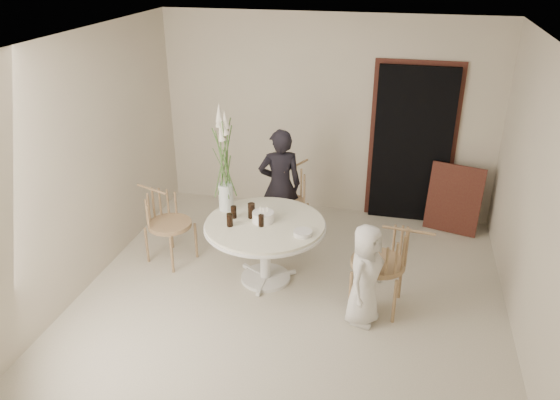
% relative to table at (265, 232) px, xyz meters
% --- Properties ---
extents(ground, '(4.50, 4.50, 0.00)m').
position_rel_table_xyz_m(ground, '(0.35, -0.25, -0.62)').
color(ground, beige).
rests_on(ground, ground).
extents(room_shell, '(4.50, 4.50, 4.50)m').
position_rel_table_xyz_m(room_shell, '(0.35, -0.25, 1.00)').
color(room_shell, silver).
rests_on(room_shell, ground).
extents(doorway, '(1.00, 0.10, 2.10)m').
position_rel_table_xyz_m(doorway, '(1.50, 1.94, 0.43)').
color(doorway, black).
rests_on(doorway, ground).
extents(door_trim, '(1.12, 0.03, 2.22)m').
position_rel_table_xyz_m(door_trim, '(1.50, 1.98, 0.49)').
color(door_trim, '#50291B').
rests_on(door_trim, ground).
extents(table, '(1.33, 1.33, 0.73)m').
position_rel_table_xyz_m(table, '(0.00, 0.00, 0.00)').
color(table, white).
rests_on(table, ground).
extents(picture_frame, '(0.71, 0.37, 0.90)m').
position_rel_table_xyz_m(picture_frame, '(2.10, 1.70, -0.17)').
color(picture_frame, '#50291B').
rests_on(picture_frame, ground).
extents(chair_far, '(0.68, 0.70, 0.97)m').
position_rel_table_xyz_m(chair_far, '(0.05, 1.04, 0.01)').
color(chair_far, '#A28058').
rests_on(chair_far, ground).
extents(chair_right, '(0.62, 0.58, 0.97)m').
position_rel_table_xyz_m(chair_right, '(1.38, -0.23, 0.01)').
color(chair_right, '#A28058').
rests_on(chair_right, ground).
extents(chair_left, '(0.63, 0.61, 0.89)m').
position_rel_table_xyz_m(chair_left, '(-1.32, 0.20, -0.04)').
color(chair_left, '#A28058').
rests_on(chair_left, ground).
extents(girl, '(0.62, 0.52, 1.47)m').
position_rel_table_xyz_m(girl, '(-0.06, 0.98, 0.12)').
color(girl, black).
rests_on(girl, ground).
extents(boy, '(0.49, 0.60, 1.07)m').
position_rel_table_xyz_m(boy, '(1.13, -0.49, -0.08)').
color(boy, white).
rests_on(boy, ground).
extents(birthday_cake, '(0.24, 0.24, 0.16)m').
position_rel_table_xyz_m(birthday_cake, '(-0.02, 0.01, 0.17)').
color(birthday_cake, white).
rests_on(birthday_cake, table).
extents(cola_tumbler_a, '(0.08, 0.08, 0.15)m').
position_rel_table_xyz_m(cola_tumbler_a, '(-0.34, -0.17, 0.19)').
color(cola_tumbler_a, black).
rests_on(cola_tumbler_a, table).
extents(cola_tumbler_b, '(0.07, 0.07, 0.13)m').
position_rel_table_xyz_m(cola_tumbler_b, '(-0.02, -0.09, 0.18)').
color(cola_tumbler_b, black).
rests_on(cola_tumbler_b, table).
extents(cola_tumbler_c, '(0.07, 0.07, 0.14)m').
position_rel_table_xyz_m(cola_tumbler_c, '(-0.36, 0.03, 0.18)').
color(cola_tumbler_c, black).
rests_on(cola_tumbler_c, table).
extents(cola_tumbler_d, '(0.09, 0.09, 0.17)m').
position_rel_table_xyz_m(cola_tumbler_d, '(-0.17, 0.08, 0.20)').
color(cola_tumbler_d, black).
rests_on(cola_tumbler_d, table).
extents(plate_stack, '(0.20, 0.20, 0.05)m').
position_rel_table_xyz_m(plate_stack, '(0.45, -0.19, 0.14)').
color(plate_stack, silver).
rests_on(plate_stack, table).
extents(flower_vase, '(0.17, 0.17, 1.23)m').
position_rel_table_xyz_m(flower_vase, '(-0.51, 0.21, 0.69)').
color(flower_vase, silver).
rests_on(flower_vase, table).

